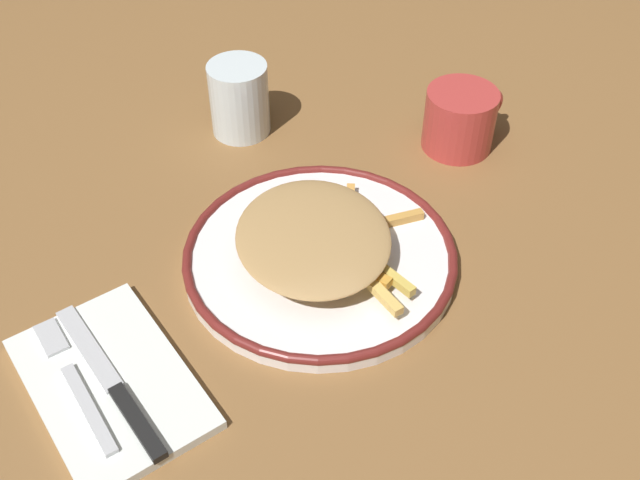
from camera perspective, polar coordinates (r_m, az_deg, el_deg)
name	(u,v)px	position (r m, az deg, el deg)	size (l,w,h in m)	color
ground_plane	(320,263)	(0.84, 0.00, -1.73)	(2.60, 2.60, 0.00)	brown
plate	(320,256)	(0.83, 0.00, -1.21)	(0.30, 0.30, 0.02)	white
fries_heap	(318,236)	(0.81, -0.18, 0.31)	(0.25, 0.24, 0.04)	gold
napkin	(110,383)	(0.76, -15.46, -10.28)	(0.13, 0.21, 0.01)	white
fork	(75,383)	(0.76, -17.89, -10.14)	(0.02, 0.18, 0.01)	silver
knife	(117,391)	(0.74, -14.96, -10.89)	(0.03, 0.21, 0.01)	black
water_glass	(239,99)	(1.01, -6.07, 10.48)	(0.08, 0.08, 0.10)	silver
coffee_mug	(460,119)	(0.99, 10.47, 8.88)	(0.12, 0.09, 0.08)	#BA3936
salt_shaker	(257,90)	(1.04, -4.74, 11.14)	(0.03, 0.03, 0.07)	silver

